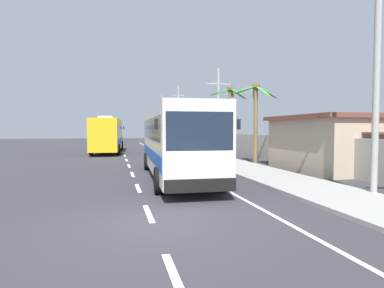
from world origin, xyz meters
The scene contains 15 objects.
ground_plane centered at (0.00, 0.00, 0.00)m, with size 160.00×160.00×0.00m, color #303035.
sidewalk_kerb centered at (6.80, 10.00, 0.07)m, with size 3.20×90.00×0.14m, color #999993.
lane_markings centered at (2.21, 14.48, 0.00)m, with size 3.59×71.00×0.01m.
boundary_wall centered at (10.60, 14.00, 1.00)m, with size 0.24×60.00×2.00m, color #9E998E.
coach_bus_foreground centered at (2.05, 7.64, 1.95)m, with size 3.24×11.57×3.76m.
coach_bus_far_lane centered at (-1.58, 26.25, 1.93)m, with size 3.50×11.23×3.72m.
motorcycle_beside_bus centered at (4.09, 17.61, 0.65)m, with size 0.56×1.96×1.60m.
pedestrian_near_kerb centered at (6.85, 19.17, 1.04)m, with size 0.36×0.36×1.70m.
utility_pole_nearest centered at (8.34, 1.54, 5.33)m, with size 2.12×0.24×10.27m.
utility_pole_mid centered at (8.65, 20.86, 4.25)m, with size 2.32×0.24×8.13m.
utility_pole_far centered at (8.54, 40.17, 4.74)m, with size 3.08×0.24×8.96m.
utility_pole_distant centered at (8.83, 59.49, 4.96)m, with size 2.46×0.24×9.55m.
palm_nearest centered at (8.60, 12.46, 4.08)m, with size 3.21×3.10×5.67m.
palm_second centered at (8.99, 18.67, 4.69)m, with size 3.46×3.48×6.24m.
roadside_building centered at (14.66, 8.41, 1.65)m, with size 11.47×7.58×3.26m.
Camera 1 is at (-0.96, -8.46, 2.47)m, focal length 30.45 mm.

